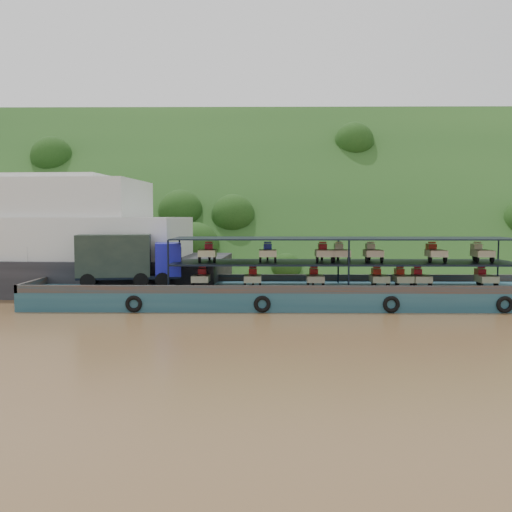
{
  "coord_description": "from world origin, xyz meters",
  "views": [
    {
      "loc": [
        -1.54,
        -37.01,
        6.0
      ],
      "look_at": [
        -2.0,
        3.0,
        3.2
      ],
      "focal_mm": 40.0,
      "sensor_mm": 36.0,
      "label": 1
    }
  ],
  "objects": [
    {
      "name": "ground",
      "position": [
        0.0,
        0.0,
        0.0
      ],
      "size": [
        160.0,
        160.0,
        0.0
      ],
      "primitive_type": "plane",
      "color": "brown",
      "rests_on": "ground"
    },
    {
      "name": "hillside",
      "position": [
        0.0,
        36.0,
        0.0
      ],
      "size": [
        140.0,
        39.6,
        39.6
      ],
      "primitive_type": "cube",
      "rotation": [
        0.79,
        0.0,
        0.0
      ],
      "color": "#183915",
      "rests_on": "ground"
    },
    {
      "name": "cargo_barge",
      "position": [
        -0.57,
        1.6,
        1.19
      ],
      "size": [
        35.0,
        7.18,
        4.75
      ],
      "color": "#163D4D",
      "rests_on": "ground"
    }
  ]
}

